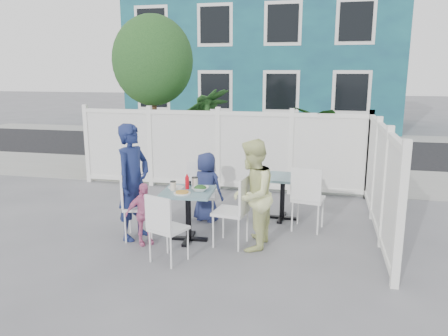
% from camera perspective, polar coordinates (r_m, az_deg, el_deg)
% --- Properties ---
extents(ground, '(80.00, 80.00, 0.00)m').
position_cam_1_polar(ground, '(6.79, -6.39, -7.97)').
color(ground, slate).
extents(near_sidewalk, '(24.00, 2.60, 0.01)m').
position_cam_1_polar(near_sidewalk, '(10.30, 0.53, -0.73)').
color(near_sidewalk, gray).
rests_on(near_sidewalk, ground).
extents(street, '(24.00, 5.00, 0.01)m').
position_cam_1_polar(street, '(13.87, 3.80, 2.69)').
color(street, black).
rests_on(street, ground).
extents(far_sidewalk, '(24.00, 1.60, 0.01)m').
position_cam_1_polar(far_sidewalk, '(16.90, 5.47, 4.45)').
color(far_sidewalk, gray).
rests_on(far_sidewalk, ground).
extents(building, '(11.00, 6.00, 6.00)m').
position_cam_1_polar(building, '(20.18, 5.50, 14.29)').
color(building, navy).
rests_on(building, ground).
extents(fence_back, '(5.86, 0.08, 1.60)m').
position_cam_1_polar(fence_back, '(8.79, -0.77, 2.14)').
color(fence_back, white).
rests_on(fence_back, ground).
extents(fence_right, '(0.08, 3.66, 1.60)m').
position_cam_1_polar(fence_right, '(6.84, 19.73, -1.63)').
color(fence_right, white).
rests_on(fence_right, ground).
extents(tree, '(1.80, 1.62, 3.59)m').
position_cam_1_polar(tree, '(10.02, -9.31, 13.65)').
color(tree, '#382316').
rests_on(tree, ground).
extents(utility_cabinet, '(0.80, 0.63, 1.34)m').
position_cam_1_polar(utility_cabinet, '(11.06, -10.89, 3.49)').
color(utility_cabinet, gold).
rests_on(utility_cabinet, ground).
extents(potted_shrub_a, '(1.48, 1.48, 2.01)m').
position_cam_1_polar(potted_shrub_a, '(9.51, -2.01, 4.30)').
color(potted_shrub_a, '#183919').
rests_on(potted_shrub_a, ground).
extents(potted_shrub_b, '(1.89, 1.77, 1.70)m').
position_cam_1_polar(potted_shrub_b, '(9.13, 11.35, 2.70)').
color(potted_shrub_b, '#183919').
rests_on(potted_shrub_b, ground).
extents(main_table, '(0.74, 0.74, 0.74)m').
position_cam_1_polar(main_table, '(6.18, -4.72, -4.43)').
color(main_table, slate).
rests_on(main_table, ground).
extents(spare_table, '(0.72, 0.72, 0.72)m').
position_cam_1_polar(spare_table, '(7.12, 7.68, -2.34)').
color(spare_table, slate).
rests_on(spare_table, ground).
extents(chair_left, '(0.53, 0.54, 0.98)m').
position_cam_1_polar(chair_left, '(6.38, -11.76, -4.11)').
color(chair_left, white).
rests_on(chair_left, ground).
extents(chair_right, '(0.49, 0.50, 0.99)m').
position_cam_1_polar(chair_right, '(5.98, 1.65, -4.96)').
color(chair_right, white).
rests_on(chair_right, ground).
extents(chair_back, '(0.52, 0.51, 0.97)m').
position_cam_1_polar(chair_back, '(6.90, -3.02, -2.67)').
color(chair_back, white).
rests_on(chair_back, ground).
extents(chair_near, '(0.52, 0.51, 0.89)m').
position_cam_1_polar(chair_near, '(5.50, -7.81, -7.24)').
color(chair_near, white).
rests_on(chair_near, ground).
extents(chair_spare, '(0.52, 0.51, 0.99)m').
position_cam_1_polar(chair_spare, '(6.62, 10.82, -3.40)').
color(chair_spare, white).
rests_on(chair_spare, ground).
extents(man, '(0.54, 0.69, 1.66)m').
position_cam_1_polar(man, '(6.34, -11.76, -1.78)').
color(man, navy).
rests_on(man, ground).
extents(woman, '(0.62, 0.77, 1.50)m').
position_cam_1_polar(woman, '(5.87, 3.68, -3.52)').
color(woman, '#D6E354').
rests_on(woman, ground).
extents(boy, '(0.63, 0.50, 1.12)m').
position_cam_1_polar(boy, '(6.98, -2.30, -2.51)').
color(boy, navy).
rests_on(boy, ground).
extents(toddler, '(0.54, 0.48, 0.88)m').
position_cam_1_polar(toddler, '(6.17, -10.43, -5.90)').
color(toddler, pink).
rests_on(toddler, ground).
extents(plate_main, '(0.24, 0.24, 0.01)m').
position_cam_1_polar(plate_main, '(5.99, -5.49, -3.29)').
color(plate_main, white).
rests_on(plate_main, main_table).
extents(plate_side, '(0.23, 0.23, 0.02)m').
position_cam_1_polar(plate_side, '(6.29, -6.25, -2.52)').
color(plate_side, white).
rests_on(plate_side, main_table).
extents(salad_bowl, '(0.23, 0.23, 0.06)m').
position_cam_1_polar(salad_bowl, '(6.10, -3.12, -2.75)').
color(salad_bowl, white).
rests_on(salad_bowl, main_table).
extents(coffee_cup_a, '(0.08, 0.08, 0.12)m').
position_cam_1_polar(coffee_cup_a, '(6.15, -6.66, -2.37)').
color(coffee_cup_a, beige).
rests_on(coffee_cup_a, main_table).
extents(coffee_cup_b, '(0.08, 0.08, 0.13)m').
position_cam_1_polar(coffee_cup_b, '(6.33, -3.83, -1.86)').
color(coffee_cup_b, beige).
rests_on(coffee_cup_b, main_table).
extents(ketchup_bottle, '(0.05, 0.05, 0.18)m').
position_cam_1_polar(ketchup_bottle, '(6.20, -4.84, -1.94)').
color(ketchup_bottle, red).
rests_on(ketchup_bottle, main_table).
extents(salt_shaker, '(0.03, 0.03, 0.07)m').
position_cam_1_polar(salt_shaker, '(6.35, -4.99, -2.07)').
color(salt_shaker, white).
rests_on(salt_shaker, main_table).
extents(pepper_shaker, '(0.03, 0.03, 0.07)m').
position_cam_1_polar(pepper_shaker, '(6.40, -4.45, -1.99)').
color(pepper_shaker, black).
rests_on(pepper_shaker, main_table).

